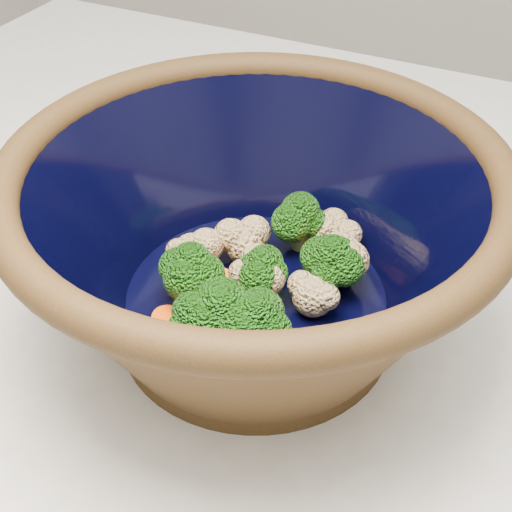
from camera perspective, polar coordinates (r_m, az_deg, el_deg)
name	(u,v)px	position (r m, az deg, el deg)	size (l,w,h in m)	color
mixing_bowl	(256,240)	(0.46, 0.00, 1.30)	(0.37, 0.37, 0.14)	black
vegetable_pile	(256,280)	(0.46, -0.02, -1.94)	(0.13, 0.17, 0.05)	#608442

